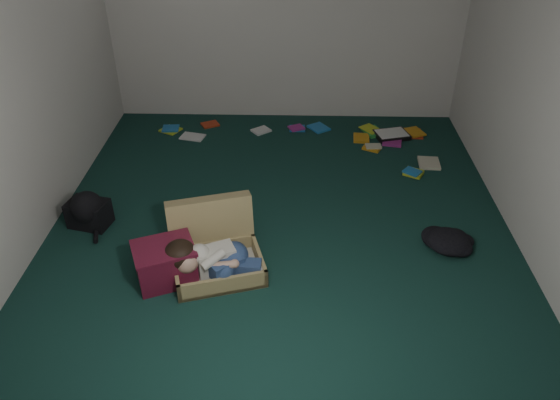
{
  "coord_description": "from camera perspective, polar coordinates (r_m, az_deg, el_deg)",
  "views": [
    {
      "loc": [
        0.1,
        -3.9,
        2.86
      ],
      "look_at": [
        0.0,
        -0.15,
        0.35
      ],
      "focal_mm": 35.0,
      "sensor_mm": 36.0,
      "label": 1
    }
  ],
  "objects": [
    {
      "name": "wall_back",
      "position": [
        6.34,
        0.63,
        19.56
      ],
      "size": [
        4.5,
        0.0,
        4.5
      ],
      "primitive_type": "plane",
      "rotation": [
        1.57,
        0.0,
        0.0
      ],
      "color": "silver",
      "rests_on": "ground"
    },
    {
      "name": "maroon_bin",
      "position": [
        4.26,
        -11.9,
        -6.46
      ],
      "size": [
        0.55,
        0.5,
        0.31
      ],
      "rotation": [
        0.0,
        0.0,
        0.39
      ],
      "color": "#5A1226",
      "rests_on": "floor"
    },
    {
      "name": "clothing_pile",
      "position": [
        4.73,
        17.07,
        -4.18
      ],
      "size": [
        0.5,
        0.45,
        0.13
      ],
      "primitive_type": null,
      "rotation": [
        0.0,
        0.0,
        -0.28
      ],
      "color": "black",
      "rests_on": "floor"
    },
    {
      "name": "book_scatter",
      "position": [
        6.22,
        4.31,
        6.44
      ],
      "size": [
        3.06,
        1.33,
        0.02
      ],
      "color": "#BDD024",
      "rests_on": "floor"
    },
    {
      "name": "backpack",
      "position": [
        5.03,
        -19.36,
        -1.24
      ],
      "size": [
        0.49,
        0.43,
        0.25
      ],
      "primitive_type": null,
      "rotation": [
        0.0,
        0.0,
        -0.24
      ],
      "color": "black",
      "rests_on": "floor"
    },
    {
      "name": "paper_tray",
      "position": [
        6.38,
        11.58,
        6.69
      ],
      "size": [
        0.43,
        0.36,
        0.05
      ],
      "rotation": [
        0.0,
        0.0,
        0.26
      ],
      "color": "black",
      "rests_on": "floor"
    },
    {
      "name": "person",
      "position": [
        4.18,
        -7.12,
        -6.15
      ],
      "size": [
        0.76,
        0.38,
        0.31
      ],
      "rotation": [
        0.0,
        0.0,
        0.28
      ],
      "color": "silver",
      "rests_on": "suitcase"
    },
    {
      "name": "floor",
      "position": [
        4.83,
        0.05,
        -2.46
      ],
      "size": [
        4.5,
        4.5,
        0.0
      ],
      "primitive_type": "plane",
      "color": "#102F29",
      "rests_on": "ground"
    },
    {
      "name": "suitcase",
      "position": [
        4.34,
        -6.81,
        -5.07
      ],
      "size": [
        0.84,
        0.83,
        0.5
      ],
      "rotation": [
        0.0,
        0.0,
        0.28
      ],
      "color": "tan",
      "rests_on": "floor"
    },
    {
      "name": "wall_front",
      "position": [
        2.27,
        -1.47,
        -9.56
      ],
      "size": [
        4.5,
        0.0,
        4.5
      ],
      "primitive_type": "plane",
      "rotation": [
        -1.57,
        0.0,
        0.0
      ],
      "color": "silver",
      "rests_on": "ground"
    },
    {
      "name": "wall_left",
      "position": [
        4.7,
        -25.66,
        11.1
      ],
      "size": [
        0.0,
        4.5,
        4.5
      ],
      "primitive_type": "plane",
      "rotation": [
        1.57,
        0.0,
        1.57
      ],
      "color": "silver",
      "rests_on": "ground"
    },
    {
      "name": "wall_right",
      "position": [
        4.61,
        26.25,
        10.54
      ],
      "size": [
        0.0,
        4.5,
        4.5
      ],
      "primitive_type": "plane",
      "rotation": [
        1.57,
        0.0,
        -1.57
      ],
      "color": "silver",
      "rests_on": "ground"
    }
  ]
}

